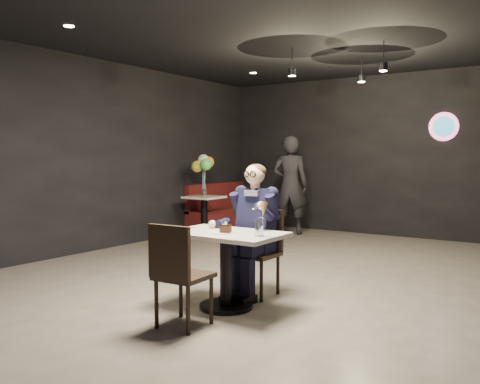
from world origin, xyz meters
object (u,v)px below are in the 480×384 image
Objects in this scene: booth_bench at (223,206)px; balloon_vase at (204,192)px; seated_man at (256,228)px; sundae_glass at (259,227)px; chair_near at (184,274)px; chair_far at (256,253)px; side_table at (204,216)px; passerby at (290,185)px; main_table at (226,270)px.

booth_bench is 12.64× the size of balloon_vase.
seated_man is 8.34× the size of sundae_glass.
booth_bench is at bearing 119.91° from chair_near.
chair_far is at bearing 124.44° from sundae_glass.
sundae_glass is at bearing -45.92° from side_table.
chair_far is 4.12m from balloon_vase.
booth_bench reaches higher than chair_far.
booth_bench is at bearing -11.34° from passerby.
seated_man is at bearing 87.22° from chair_near.
chair_near reaches higher than main_table.
main_table is 4.53m from balloon_vase.
side_table is at bearing 27.25° from passerby.
chair_near is 1.21× the size of side_table.
booth_bench is 1.10m from balloon_vase.
chair_far is at bearing 90.00° from main_table.
balloon_vase reaches higher than main_table.
chair_far is 4.10m from side_table.
booth_bench is (-3.24, 3.86, -0.25)m from seated_man.
sundae_glass is 1.17× the size of balloon_vase.
chair_far is 0.79m from sundae_glass.
seated_man is at bearing 63.43° from chair_far.
sundae_glass is 4.79m from balloon_vase.
sundae_glass is at bearing -55.56° from seated_man.
chair_far is at bearing -50.05° from booth_bench.
seated_man is 4.10m from balloon_vase.
chair_near is 0.49× the size of passerby.
sundae_glass is 5.09m from passerby.
booth_bench reaches higher than balloon_vase.
chair_near reaches higher than side_table.
booth_bench is at bearing 129.28° from sundae_glass.
balloon_vase is (-2.94, 3.41, 0.45)m from main_table.
chair_far is 0.64× the size of seated_man.
side_table is (-2.94, 4.04, -0.08)m from chair_near.
side_table is at bearing -73.30° from booth_bench.
booth_bench reaches higher than main_table.
chair_far is at bearing -44.29° from side_table.
chair_far reaches higher than side_table.
main_table is 4.50m from side_table.
booth_bench is (-3.24, 4.41, 0.09)m from main_table.
main_table is at bearing -53.75° from booth_bench.
passerby is at bearing 113.75° from seated_man.
chair_far is at bearing 87.22° from chair_near.
sundae_glass is 5.75m from booth_bench.
side_table is at bearing 135.71° from chair_far.
main_table is 0.59× the size of passerby.
seated_man reaches higher than chair_far.
sundae_glass is at bearing -55.56° from chair_far.
seated_man is 4.12m from side_table.
passerby is (-1.77, 4.03, 0.48)m from chair_far.
main_table is 0.63m from chair_near.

